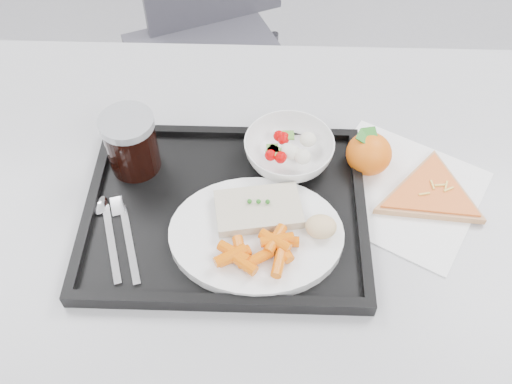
% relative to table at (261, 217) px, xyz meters
% --- Properties ---
extents(table, '(1.20, 0.80, 0.75)m').
position_rel_table_xyz_m(table, '(0.00, 0.00, 0.00)').
color(table, silver).
rests_on(table, ground).
extents(chair, '(0.55, 0.57, 0.93)m').
position_rel_table_xyz_m(chair, '(-0.16, 0.78, -0.15)').
color(chair, '#3A3942').
rests_on(chair, ground).
extents(tray, '(0.45, 0.35, 0.03)m').
position_rel_table_xyz_m(tray, '(-0.06, -0.05, 0.08)').
color(tray, black).
rests_on(tray, table).
extents(dinner_plate, '(0.27, 0.27, 0.02)m').
position_rel_table_xyz_m(dinner_plate, '(-0.01, -0.10, 0.09)').
color(dinner_plate, white).
rests_on(dinner_plate, tray).
extents(fish_fillet, '(0.14, 0.10, 0.03)m').
position_rel_table_xyz_m(fish_fillet, '(-0.00, -0.06, 0.11)').
color(fish_fillet, beige).
rests_on(fish_fillet, dinner_plate).
extents(bread_roll, '(0.06, 0.05, 0.03)m').
position_rel_table_xyz_m(bread_roll, '(0.09, -0.10, 0.12)').
color(bread_roll, '#CBBC7F').
rests_on(bread_roll, dinner_plate).
extents(salad_bowl, '(0.15, 0.15, 0.05)m').
position_rel_table_xyz_m(salad_bowl, '(0.05, 0.06, 0.11)').
color(salad_bowl, white).
rests_on(salad_bowl, tray).
extents(cola_glass, '(0.09, 0.09, 0.11)m').
position_rel_table_xyz_m(cola_glass, '(-0.22, 0.04, 0.14)').
color(cola_glass, black).
rests_on(cola_glass, tray).
extents(cutlery, '(0.11, 0.17, 0.01)m').
position_rel_table_xyz_m(cutlery, '(-0.23, -0.09, 0.08)').
color(cutlery, silver).
rests_on(cutlery, tray).
extents(napkin, '(0.34, 0.33, 0.00)m').
position_rel_table_xyz_m(napkin, '(0.23, 0.01, 0.07)').
color(napkin, white).
rests_on(napkin, table).
extents(tangerine, '(0.09, 0.09, 0.07)m').
position_rel_table_xyz_m(tangerine, '(0.18, 0.06, 0.10)').
color(tangerine, orange).
rests_on(tangerine, napkin).
extents(pizza_slice, '(0.28, 0.28, 0.02)m').
position_rel_table_xyz_m(pizza_slice, '(0.28, 0.00, 0.08)').
color(pizza_slice, tan).
rests_on(pizza_slice, napkin).
extents(carrot_pile, '(0.13, 0.09, 0.03)m').
position_rel_table_xyz_m(carrot_pile, '(0.00, -0.14, 0.11)').
color(carrot_pile, '#E66005').
rests_on(carrot_pile, dinner_plate).
extents(salad_contents, '(0.09, 0.07, 0.02)m').
position_rel_table_xyz_m(salad_contents, '(0.05, 0.06, 0.12)').
color(salad_contents, '#B70103').
rests_on(salad_contents, salad_bowl).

